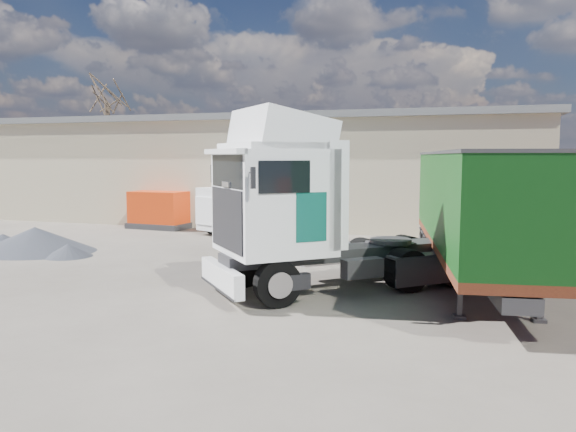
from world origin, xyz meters
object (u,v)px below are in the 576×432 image
(bare_tree, at_px, (107,89))
(panel_van, at_px, (250,208))
(tractor_unit, at_px, (306,216))
(box_trailer, at_px, (475,204))
(orange_skip, at_px, (160,212))

(bare_tree, relative_size, panel_van, 1.79)
(tractor_unit, bearing_deg, bare_tree, -176.90)
(bare_tree, relative_size, box_trailer, 0.90)
(bare_tree, distance_m, tractor_unit, 29.10)
(tractor_unit, height_order, box_trailer, tractor_unit)
(tractor_unit, bearing_deg, orange_skip, -176.38)
(tractor_unit, xyz_separation_m, panel_van, (-5.36, 10.01, -0.84))
(tractor_unit, distance_m, orange_skip, 14.04)
(box_trailer, height_order, panel_van, box_trailer)
(panel_van, relative_size, orange_skip, 1.83)
(bare_tree, xyz_separation_m, panel_van, (14.49, -10.39, -6.87))
(panel_van, distance_m, orange_skip, 4.50)
(bare_tree, xyz_separation_m, box_trailer, (23.85, -18.23, -5.80))
(orange_skip, bearing_deg, panel_van, 6.45)
(panel_van, height_order, orange_skip, panel_van)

